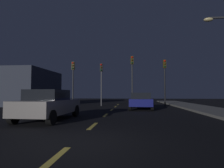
% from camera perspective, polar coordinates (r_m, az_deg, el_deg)
% --- Properties ---
extents(ground_plane, '(80.00, 80.00, 0.00)m').
position_cam_1_polar(ground_plane, '(11.94, -1.63, -9.29)').
color(ground_plane, black).
extents(lane_stripe_nearest, '(0.16, 1.60, 0.01)m').
position_cam_1_polar(lane_stripe_nearest, '(4.08, -17.52, -21.27)').
color(lane_stripe_nearest, '#EACC4C').
rests_on(lane_stripe_nearest, ground_plane).
extents(lane_stripe_second, '(0.16, 1.60, 0.01)m').
position_cam_1_polar(lane_stripe_second, '(7.63, -5.94, -12.76)').
color(lane_stripe_second, '#EACC4C').
rests_on(lane_stripe_second, ground_plane).
extents(lane_stripe_third, '(0.16, 1.60, 0.01)m').
position_cam_1_polar(lane_stripe_third, '(11.35, -2.02, -9.59)').
color(lane_stripe_third, '#EACC4C').
rests_on(lane_stripe_third, ground_plane).
extents(lane_stripe_fourth, '(0.16, 1.60, 0.01)m').
position_cam_1_polar(lane_stripe_fourth, '(15.10, -0.07, -7.97)').
color(lane_stripe_fourth, '#EACC4C').
rests_on(lane_stripe_fourth, ground_plane).
extents(lane_stripe_fifth, '(0.16, 1.60, 0.01)m').
position_cam_1_polar(lane_stripe_fifth, '(18.88, 1.09, -6.99)').
color(lane_stripe_fifth, '#EACC4C').
rests_on(lane_stripe_fifth, ground_plane).
extents(lane_stripe_sixth, '(0.16, 1.60, 0.01)m').
position_cam_1_polar(lane_stripe_sixth, '(22.66, 1.86, -6.34)').
color(lane_stripe_sixth, '#EACC4C').
rests_on(lane_stripe_sixth, ground_plane).
extents(traffic_signal_far_left, '(0.32, 0.38, 4.90)m').
position_cam_1_polar(traffic_signal_far_left, '(21.09, -11.98, 2.81)').
color(traffic_signal_far_left, '#2D2D30').
rests_on(traffic_signal_far_left, ground_plane).
extents(traffic_signal_center_left, '(0.32, 0.38, 4.65)m').
position_cam_1_polar(traffic_signal_center_left, '(20.33, -3.31, 2.51)').
color(traffic_signal_center_left, '#4C4C51').
rests_on(traffic_signal_center_left, ground_plane).
extents(traffic_signal_center_right, '(0.32, 0.38, 5.41)m').
position_cam_1_polar(traffic_signal_center_right, '(20.14, 6.25, 3.96)').
color(traffic_signal_center_right, '#2D2D30').
rests_on(traffic_signal_center_right, ground_plane).
extents(traffic_signal_far_right, '(0.32, 0.38, 4.95)m').
position_cam_1_polar(traffic_signal_far_right, '(20.44, 15.99, 3.15)').
color(traffic_signal_far_right, black).
rests_on(traffic_signal_far_right, ground_plane).
extents(car_stopped_ahead, '(2.12, 4.37, 1.39)m').
position_cam_1_polar(car_stopped_ahead, '(15.97, 8.95, -5.10)').
color(car_stopped_ahead, navy).
rests_on(car_stopped_ahead, ground_plane).
extents(car_adjacent_lane, '(2.01, 4.26, 1.49)m').
position_cam_1_polar(car_adjacent_lane, '(9.73, -18.89, -6.01)').
color(car_adjacent_lane, gray).
rests_on(car_adjacent_lane, ground_plane).
extents(storefront_left, '(5.58, 7.90, 4.08)m').
position_cam_1_polar(storefront_left, '(24.14, -24.96, -1.02)').
color(storefront_left, '#333847').
rests_on(storefront_left, ground_plane).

